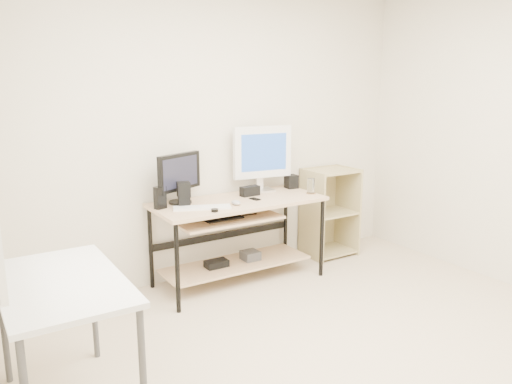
{
  "coord_description": "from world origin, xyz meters",
  "views": [
    {
      "loc": [
        -2.11,
        -1.99,
        1.76
      ],
      "look_at": [
        -0.04,
        1.3,
        0.89
      ],
      "focal_mm": 35.0,
      "sensor_mm": 36.0,
      "label": 1
    }
  ],
  "objects": [
    {
      "name": "center_speaker",
      "position": [
        0.17,
        1.75,
        0.79
      ],
      "size": [
        0.18,
        0.09,
        0.09
      ],
      "primitive_type": "cube",
      "rotation": [
        0.0,
        0.0,
        0.05
      ],
      "color": "black",
      "rests_on": "desk"
    },
    {
      "name": "white_imac",
      "position": [
        0.38,
        1.86,
        1.1
      ],
      "size": [
        0.57,
        0.18,
        0.61
      ],
      "rotation": [
        0.0,
        0.0,
        -0.13
      ],
      "color": "silver",
      "rests_on": "desk"
    },
    {
      "name": "side_table",
      "position": [
        -1.68,
        0.6,
        0.67
      ],
      "size": [
        0.6,
        1.0,
        0.75
      ],
      "color": "silver",
      "rests_on": "ground"
    },
    {
      "name": "speaker_right",
      "position": [
        0.69,
        1.82,
        0.81
      ],
      "size": [
        0.12,
        0.12,
        0.13
      ],
      "primitive_type": "cube",
      "rotation": [
        0.0,
        0.0,
        -0.1
      ],
      "color": "black",
      "rests_on": "desk"
    },
    {
      "name": "room",
      "position": [
        -0.14,
        0.04,
        1.32
      ],
      "size": [
        4.01,
        4.01,
        2.62
      ],
      "color": "beige",
      "rests_on": "ground"
    },
    {
      "name": "mouse",
      "position": [
        -0.1,
        1.52,
        0.77
      ],
      "size": [
        0.07,
        0.11,
        0.04
      ],
      "primitive_type": "ellipsoid",
      "rotation": [
        0.0,
        0.0,
        -0.0
      ],
      "color": "#ADADB2",
      "rests_on": "desk"
    },
    {
      "name": "smartphone",
      "position": [
        0.13,
        1.6,
        0.75
      ],
      "size": [
        0.07,
        0.11,
        0.01
      ],
      "primitive_type": "cube",
      "rotation": [
        0.0,
        0.0,
        0.15
      ],
      "color": "black",
      "rests_on": "desk"
    },
    {
      "name": "coaster",
      "position": [
        0.7,
        1.53,
        0.75
      ],
      "size": [
        0.09,
        0.09,
        0.01
      ],
      "primitive_type": "cylinder",
      "rotation": [
        0.0,
        0.0,
        -0.09
      ],
      "color": "#9A7145",
      "rests_on": "desk"
    },
    {
      "name": "desk",
      "position": [
        -0.03,
        1.66,
        0.54
      ],
      "size": [
        1.5,
        0.65,
        0.75
      ],
      "color": "tan",
      "rests_on": "ground"
    },
    {
      "name": "drinking_glass",
      "position": [
        0.7,
        1.53,
        0.82
      ],
      "size": [
        0.07,
        0.07,
        0.13
      ],
      "primitive_type": "cylinder",
      "rotation": [
        0.0,
        0.0,
        -0.09
      ],
      "color": "white",
      "rests_on": "coaster"
    },
    {
      "name": "black_monitor",
      "position": [
        -0.47,
        1.82,
        0.99
      ],
      "size": [
        0.44,
        0.23,
        0.42
      ],
      "rotation": [
        0.0,
        0.0,
        0.41
      ],
      "color": "black",
      "rests_on": "desk"
    },
    {
      "name": "shelf_unit",
      "position": [
        1.15,
        1.82,
        0.45
      ],
      "size": [
        0.5,
        0.4,
        0.9
      ],
      "color": "tan",
      "rests_on": "ground"
    },
    {
      "name": "volume_puck",
      "position": [
        -0.36,
        1.41,
        0.76
      ],
      "size": [
        0.06,
        0.06,
        0.02
      ],
      "primitive_type": "cylinder",
      "rotation": [
        0.0,
        0.0,
        -0.07
      ],
      "color": "black",
      "rests_on": "desk"
    },
    {
      "name": "keyboard",
      "position": [
        -0.4,
        1.56,
        0.76
      ],
      "size": [
        0.48,
        0.29,
        0.02
      ],
      "primitive_type": "cube",
      "rotation": [
        0.0,
        0.0,
        -0.38
      ],
      "color": "silver",
      "rests_on": "desk"
    },
    {
      "name": "audio_controller",
      "position": [
        -0.68,
        1.74,
        0.84
      ],
      "size": [
        0.1,
        0.08,
        0.18
      ],
      "primitive_type": "cube",
      "rotation": [
        0.0,
        0.0,
        0.3
      ],
      "color": "black",
      "rests_on": "desk"
    },
    {
      "name": "speaker_left",
      "position": [
        -0.49,
        1.7,
        0.86
      ],
      "size": [
        0.12,
        0.12,
        0.2
      ],
      "rotation": [
        0.0,
        0.0,
        -0.25
      ],
      "color": "black",
      "rests_on": "desk"
    }
  ]
}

